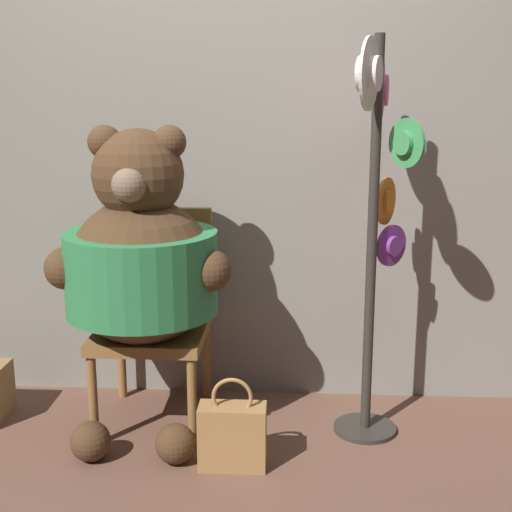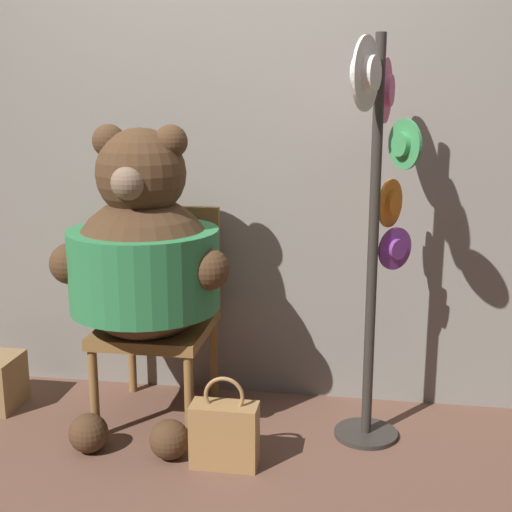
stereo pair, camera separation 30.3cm
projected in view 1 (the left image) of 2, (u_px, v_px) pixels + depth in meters
ground_plane at (205, 464)px, 2.92m from camera, size 14.00×14.00×0.00m
wall_back at (221, 149)px, 3.39m from camera, size 8.00×0.10×2.44m
chair at (156, 310)px, 3.28m from camera, size 0.48×0.56×0.95m
teddy_bear at (141, 262)px, 3.04m from camera, size 0.79×0.70×1.35m
hat_display_rack at (377, 204)px, 2.96m from camera, size 0.30×0.55×1.71m
handbag_on_ground at (232, 435)px, 2.87m from camera, size 0.27×0.13×0.39m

